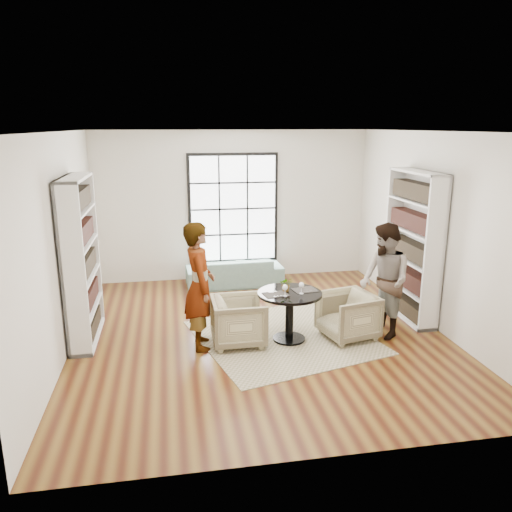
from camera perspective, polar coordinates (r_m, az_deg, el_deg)
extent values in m
plane|color=brown|center=(7.71, 0.43, -8.85)|extent=(6.00, 6.00, 0.00)
plane|color=silver|center=(10.16, -2.64, 5.74)|extent=(5.50, 0.00, 5.50)
plane|color=silver|center=(7.28, -21.38, 1.13)|extent=(0.00, 6.00, 6.00)
plane|color=silver|center=(8.19, 19.75, 2.70)|extent=(0.00, 6.00, 6.00)
plane|color=silver|center=(4.44, 7.53, -6.28)|extent=(5.50, 0.00, 5.50)
plane|color=white|center=(7.07, 0.47, 14.05)|extent=(6.00, 6.00, 0.00)
cube|color=black|center=(10.14, -2.62, 5.44)|extent=(1.82, 0.06, 2.22)
cube|color=white|center=(10.10, -2.59, 5.41)|extent=(1.70, 0.02, 2.10)
cube|color=tan|center=(7.59, 3.12, -9.23)|extent=(2.91, 2.91, 0.01)
cylinder|color=black|center=(7.50, 3.79, -9.42)|extent=(0.48, 0.48, 0.04)
cylinder|color=black|center=(7.37, 3.83, -6.99)|extent=(0.12, 0.12, 0.67)
cylinder|color=black|center=(7.24, 3.88, -4.32)|extent=(0.93, 0.93, 0.04)
imported|color=#779F9B|center=(9.89, -2.48, -1.80)|extent=(1.90, 0.80, 0.55)
imported|color=#C6B38D|center=(7.26, -1.97, -7.43)|extent=(0.77, 0.75, 0.70)
imported|color=tan|center=(7.58, 10.42, -6.72)|extent=(0.90, 0.89, 0.69)
imported|color=gray|center=(7.01, -6.47, -3.43)|extent=(0.47, 0.68, 1.82)
imported|color=gray|center=(7.61, 14.49, -2.77)|extent=(0.71, 0.88, 1.71)
cube|color=#282523|center=(7.13, 2.28, -4.40)|extent=(0.38, 0.31, 0.01)
cube|color=#282523|center=(7.34, 5.60, -3.89)|extent=(0.38, 0.31, 0.01)
cylinder|color=silver|center=(7.07, 3.33, -4.58)|extent=(0.06, 0.06, 0.01)
cylinder|color=silver|center=(7.05, 3.34, -4.20)|extent=(0.01, 0.01, 0.10)
sphere|color=maroon|center=(7.03, 3.35, -3.61)|extent=(0.08, 0.08, 0.08)
ellipsoid|color=white|center=(7.03, 3.35, -3.61)|extent=(0.08, 0.08, 0.09)
cylinder|color=silver|center=(7.19, 5.20, -4.28)|extent=(0.06, 0.06, 0.01)
cylinder|color=silver|center=(7.17, 5.21, -3.91)|extent=(0.01, 0.01, 0.10)
sphere|color=maroon|center=(7.15, 5.23, -3.34)|extent=(0.07, 0.07, 0.07)
ellipsoid|color=white|center=(7.15, 5.23, -3.34)|extent=(0.08, 0.08, 0.09)
imported|color=gray|center=(7.25, 3.49, -3.24)|extent=(0.22, 0.20, 0.21)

